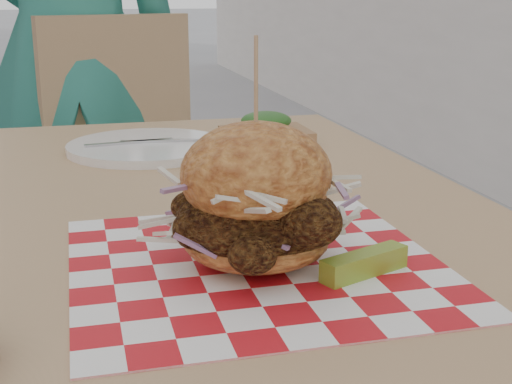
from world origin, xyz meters
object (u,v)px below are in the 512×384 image
(patio_table, at_px, (177,262))
(diner, at_px, (71,46))
(patio_chair, at_px, (113,169))
(sandwich, at_px, (256,204))

(patio_table, bearing_deg, diner, 95.38)
(patio_table, xyz_separation_m, patio_chair, (-0.03, 1.01, -0.12))
(sandwich, bearing_deg, patio_table, 102.20)
(diner, relative_size, sandwich, 7.81)
(patio_chair, distance_m, sandwich, 1.27)
(diner, height_order, sandwich, diner)
(diner, xyz_separation_m, patio_chair, (0.08, -0.18, -0.31))
(diner, bearing_deg, sandwich, 95.66)
(diner, distance_m, patio_chair, 0.37)
(patio_chair, height_order, sandwich, sandwich)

